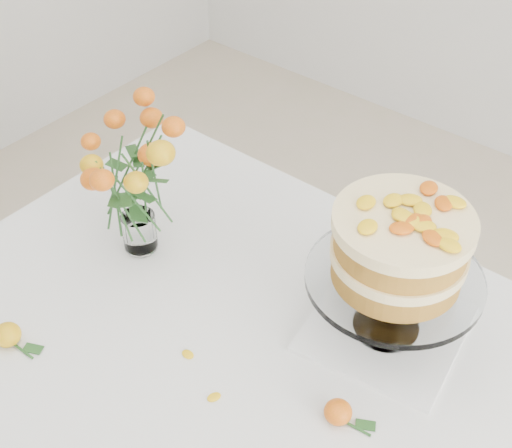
% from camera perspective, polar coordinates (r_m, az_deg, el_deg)
% --- Properties ---
extents(table, '(1.43, 0.93, 0.76)m').
position_cam_1_polar(table, '(1.40, 1.28, -12.49)').
color(table, tan).
rests_on(table, ground).
extents(napkin, '(0.31, 0.31, 0.01)m').
position_cam_1_polar(napkin, '(1.39, 10.30, -8.25)').
color(napkin, silver).
rests_on(napkin, table).
extents(cake_stand, '(0.32, 0.32, 0.29)m').
position_cam_1_polar(cake_stand, '(1.25, 11.35, -2.33)').
color(cake_stand, silver).
rests_on(cake_stand, napkin).
extents(rose_vase, '(0.24, 0.24, 0.36)m').
position_cam_1_polar(rose_vase, '(1.42, -10.01, 4.40)').
color(rose_vase, silver).
rests_on(rose_vase, table).
extents(loose_rose_near, '(0.09, 0.05, 0.04)m').
position_cam_1_polar(loose_rose_near, '(1.41, -19.26, -8.37)').
color(loose_rose_near, orange).
rests_on(loose_rose_near, table).
extents(loose_rose_far, '(0.09, 0.05, 0.04)m').
position_cam_1_polar(loose_rose_far, '(1.24, 6.59, -14.72)').
color(loose_rose_far, '#B95C09').
rests_on(loose_rose_far, table).
extents(stray_petal_a, '(0.03, 0.02, 0.00)m').
position_cam_1_polar(stray_petal_a, '(1.34, -5.47, -10.36)').
color(stray_petal_a, yellow).
rests_on(stray_petal_a, table).
extents(stray_petal_b, '(0.03, 0.02, 0.00)m').
position_cam_1_polar(stray_petal_b, '(1.28, -3.38, -13.67)').
color(stray_petal_b, yellow).
rests_on(stray_petal_b, table).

